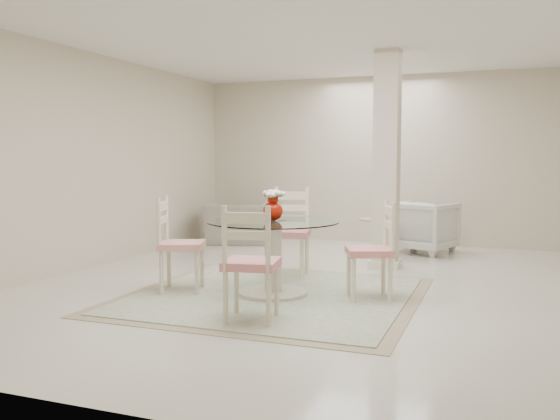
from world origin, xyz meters
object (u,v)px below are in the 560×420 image
(dining_chair_east, at_px, (376,243))
(dining_chair_north, at_px, (290,225))
(red_vase, at_px, (273,205))
(dining_chair_south, at_px, (250,255))
(dining_chair_west, at_px, (175,237))
(armchair_white, at_px, (423,227))
(dining_table, at_px, (273,258))
(recliner_taupe, at_px, (237,223))
(column, at_px, (387,161))
(side_table, at_px, (376,238))

(dining_chair_east, height_order, dining_chair_north, dining_chair_north)
(red_vase, bearing_deg, dining_chair_south, -79.82)
(dining_chair_west, bearing_deg, dining_chair_east, -98.20)
(dining_chair_north, relative_size, armchair_white, 1.38)
(dining_table, xyz_separation_m, dining_chair_south, (0.18, -1.00, 0.19))
(dining_chair_west, height_order, armchair_white, dining_chair_west)
(dining_table, distance_m, recliner_taupe, 3.78)
(armchair_white, bearing_deg, column, 98.34)
(column, bearing_deg, dining_chair_west, -129.58)
(dining_chair_north, distance_m, dining_chair_south, 2.05)
(red_vase, height_order, recliner_taupe, red_vase)
(red_vase, xyz_separation_m, recliner_taupe, (-1.90, 3.27, -0.59))
(red_vase, relative_size, armchair_white, 0.37)
(dining_chair_north, relative_size, recliner_taupe, 1.13)
(armchair_white, bearing_deg, dining_table, 92.63)
(column, bearing_deg, dining_chair_east, -82.45)
(dining_chair_north, bearing_deg, column, 35.34)
(column, height_order, recliner_taupe, column)
(red_vase, xyz_separation_m, dining_chair_north, (-0.19, 1.01, -0.32))
(side_table, bearing_deg, column, -72.15)
(dining_chair_east, relative_size, armchair_white, 1.28)
(dining_chair_south, height_order, armchair_white, dining_chair_south)
(column, relative_size, recliner_taupe, 2.67)
(dining_chair_south, distance_m, recliner_taupe, 4.76)
(dining_chair_east, bearing_deg, armchair_white, 157.22)
(dining_chair_east, height_order, armchair_white, dining_chair_east)
(column, relative_size, dining_chair_south, 2.45)
(dining_chair_west, bearing_deg, recliner_taupe, -4.76)
(dining_chair_west, distance_m, dining_chair_south, 1.44)
(red_vase, distance_m, dining_chair_east, 1.08)
(dining_table, relative_size, red_vase, 4.28)
(column, xyz_separation_m, dining_chair_east, (0.23, -1.75, -0.79))
(dining_table, bearing_deg, recliner_taupe, 120.10)
(red_vase, relative_size, dining_chair_south, 0.28)
(red_vase, bearing_deg, dining_table, 146.31)
(dining_chair_north, bearing_deg, dining_chair_west, -133.51)
(dining_table, bearing_deg, dining_chair_north, 100.28)
(dining_chair_east, distance_m, side_table, 2.79)
(dining_chair_north, distance_m, recliner_taupe, 2.85)
(dining_chair_east, height_order, recliner_taupe, dining_chair_east)
(dining_chair_north, relative_size, dining_chair_south, 1.04)
(dining_chair_west, xyz_separation_m, dining_chair_south, (1.18, -0.81, 0.01))
(recliner_taupe, bearing_deg, armchair_white, 164.10)
(dining_chair_south, bearing_deg, dining_chair_east, -134.50)
(red_vase, relative_size, dining_chair_north, 0.27)
(side_table, bearing_deg, dining_chair_south, -93.93)
(dining_chair_west, distance_m, side_table, 3.45)
(dining_chair_south, relative_size, side_table, 2.12)
(armchair_white, bearing_deg, dining_chair_east, 109.01)
(dining_table, height_order, side_table, dining_table)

